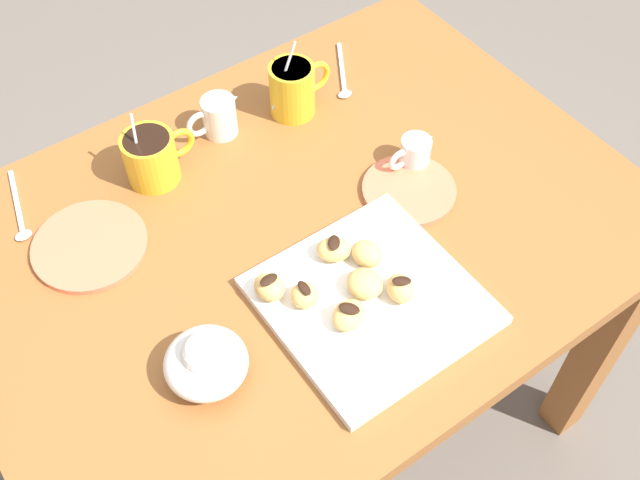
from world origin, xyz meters
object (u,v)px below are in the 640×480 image
Objects in this scene: chocolate_sauce_pitcher at (414,150)px; beignet_4 at (269,287)px; saucer_coral_right at (90,246)px; beignet_6 at (336,248)px; coffee_mug_mustard_right at (293,88)px; beignet_3 at (365,284)px; beignet_5 at (401,289)px; beignet_0 at (367,254)px; cream_pitcher_white at (218,116)px; beignet_2 at (349,315)px; pastry_plate_square at (369,301)px; beignet_1 at (305,295)px; saucer_coral_left at (409,190)px; ice_cream_bowl at (206,361)px; dining_table at (302,270)px; coffee_mug_mustard_left at (152,156)px.

beignet_4 is (-0.35, -0.10, 0.00)m from chocolate_sauce_pitcher.
saucer_coral_right is 0.39m from beignet_6.
coffee_mug_mustard_right reaches higher than chocolate_sauce_pitcher.
coffee_mug_mustard_right is 0.42m from beignet_4.
beignet_5 reaches higher than beignet_3.
beignet_5 reaches higher than beignet_0.
saucer_coral_right is 0.31m from beignet_4.
beignet_2 is (-0.06, -0.46, -0.01)m from cream_pitcher_white.
coffee_mug_mustard_right is 0.25m from chocolate_sauce_pitcher.
pastry_plate_square is at bearing -109.48° from coffee_mug_mustard_right.
beignet_6 is (-0.03, 0.04, -0.00)m from beignet_0.
cream_pitcher_white reaches higher than beignet_3.
saucer_coral_left is at bearing 17.97° from beignet_1.
ice_cream_bowl is 2.12× the size of beignet_2.
chocolate_sauce_pitcher is (0.49, 0.15, -0.01)m from ice_cream_bowl.
beignet_0 is 0.05m from beignet_6.
coffee_mug_mustard_left is at bearing 121.04° from dining_table.
beignet_5 is 0.12m from beignet_6.
coffee_mug_mustard_left reaches higher than beignet_6.
chocolate_sauce_pitcher reaches higher than beignet_5.
beignet_6 is (-0.18, -0.04, 0.03)m from saucer_coral_left.
coffee_mug_mustard_left is 2.47× the size of beignet_2.
chocolate_sauce_pitcher is 0.58× the size of saucer_coral_left.
chocolate_sauce_pitcher is at bearing 34.96° from beignet_2.
chocolate_sauce_pitcher reaches higher than saucer_coral_right.
beignet_3 is (0.05, 0.03, 0.00)m from beignet_2.
beignet_4 is at bearing -171.40° from saucer_coral_left.
beignet_4 reaches higher than pastry_plate_square.
beignet_5 reaches higher than beignet_4.
beignet_1 is at bearing 117.74° from beignet_2.
beignet_3 is (-0.15, -0.40, -0.02)m from coffee_mug_mustard_right.
beignet_2 is at bearing -62.26° from beignet_1.
coffee_mug_mustard_right is at bearing 70.05° from beignet_3.
pastry_plate_square is at bearing -90.97° from cream_pitcher_white.
saucer_coral_right is 3.60× the size of beignet_0.
beignet_6 is at bearing 62.36° from beignet_2.
beignet_4 reaches higher than saucer_coral_right.
cream_pitcher_white is 1.90× the size of beignet_2.
cream_pitcher_white is 1.96× the size of beignet_6.
beignet_5 reaches higher than pastry_plate_square.
cream_pitcher_white reaches higher than beignet_1.
pastry_plate_square is 2.16× the size of coffee_mug_mustard_left.
cream_pitcher_white is at bearing 83.00° from beignet_2.
beignet_4 is (-0.07, 0.11, 0.00)m from beignet_2.
beignet_3 is at bearing -21.88° from beignet_1.
beignet_2 is (0.03, -0.06, -0.00)m from beignet_1.
coffee_mug_mustard_right is 0.43m from beignet_3.
coffee_mug_mustard_left reaches higher than beignet_2.
beignet_6 is (-0.14, -0.32, -0.02)m from coffee_mug_mustard_right.
coffee_mug_mustard_left is at bearing 98.48° from beignet_1.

